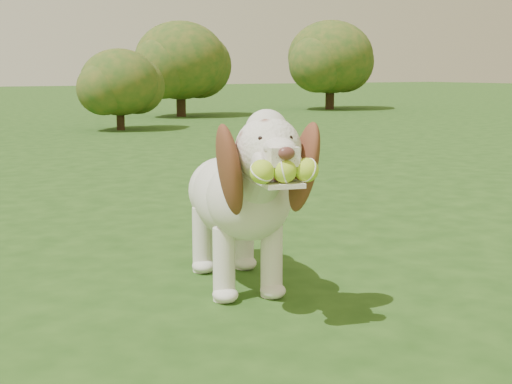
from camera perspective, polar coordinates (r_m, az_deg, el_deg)
ground at (r=2.83m, az=-8.05°, el=-9.57°), size 80.00×80.00×0.00m
dog at (r=3.00m, az=-1.27°, el=-0.06°), size 0.61×1.21×0.79m
shrub_h at (r=17.26m, az=5.98°, el=10.69°), size 2.02×2.02×2.09m
shrub_f at (r=14.58m, az=-6.07°, el=10.42°), size 1.84×1.84×1.90m
shrub_c at (r=11.40m, az=-10.87°, el=8.62°), size 1.22×1.22×1.26m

